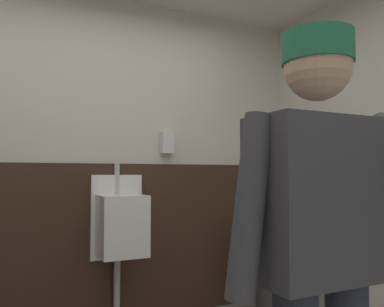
{
  "coord_description": "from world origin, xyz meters",
  "views": [
    {
      "loc": [
        -0.59,
        -1.48,
        1.16
      ],
      "look_at": [
        0.17,
        0.09,
        1.25
      ],
      "focal_mm": 36.6,
      "sensor_mm": 36.0,
      "label": 1
    }
  ],
  "objects_px": {
    "trash_bin": "(279,272)",
    "soap_dispenser": "(167,143)",
    "urinal_solo": "(121,224)",
    "person": "(322,234)"
  },
  "relations": [
    {
      "from": "urinal_solo",
      "to": "trash_bin",
      "type": "height_order",
      "value": "urinal_solo"
    },
    {
      "from": "urinal_solo",
      "to": "soap_dispenser",
      "type": "xyz_separation_m",
      "value": [
        0.43,
        0.12,
        0.64
      ]
    },
    {
      "from": "trash_bin",
      "to": "soap_dispenser",
      "type": "relative_size",
      "value": 3.76
    },
    {
      "from": "urinal_solo",
      "to": "soap_dispenser",
      "type": "height_order",
      "value": "soap_dispenser"
    },
    {
      "from": "trash_bin",
      "to": "soap_dispenser",
      "type": "xyz_separation_m",
      "value": [
        -0.86,
        0.37,
        1.08
      ]
    },
    {
      "from": "urinal_solo",
      "to": "person",
      "type": "bearing_deg",
      "value": -86.44
    },
    {
      "from": "trash_bin",
      "to": "soap_dispenser",
      "type": "distance_m",
      "value": 1.43
    },
    {
      "from": "soap_dispenser",
      "to": "urinal_solo",
      "type": "bearing_deg",
      "value": -164.33
    },
    {
      "from": "urinal_solo",
      "to": "soap_dispenser",
      "type": "distance_m",
      "value": 0.78
    },
    {
      "from": "person",
      "to": "soap_dispenser",
      "type": "xyz_separation_m",
      "value": [
        0.31,
        2.06,
        0.45
      ]
    }
  ]
}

